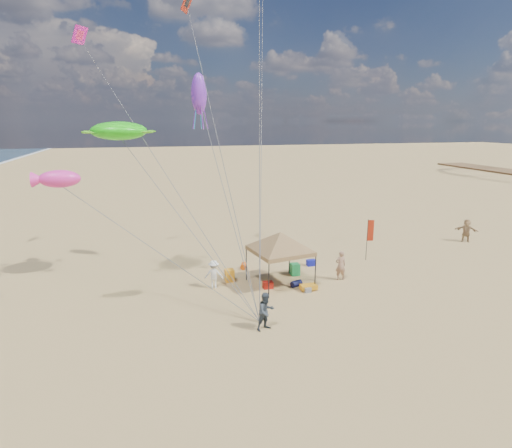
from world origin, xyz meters
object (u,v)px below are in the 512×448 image
at_px(person_near_a, 341,265).
at_px(person_far_c, 466,230).
at_px(beach_cart, 309,287).
at_px(person_near_b, 266,311).
at_px(canopy_tent, 280,234).
at_px(person_near_c, 214,274).
at_px(cooler_blue, 311,263).
at_px(cooler_red, 268,285).
at_px(chair_green, 295,269).
at_px(chair_yellow, 230,275).
at_px(feather_flag, 370,233).

distance_m(person_near_a, person_far_c, 13.66).
height_order(beach_cart, person_near_b, person_near_b).
relative_size(canopy_tent, person_far_c, 3.19).
bearing_deg(person_near_c, cooler_blue, -147.50).
relative_size(cooler_red, chair_green, 0.77).
height_order(cooler_blue, chair_green, chair_green).
xyz_separation_m(chair_yellow, person_far_c, (18.99, 3.38, 0.53)).
bearing_deg(feather_flag, person_near_c, -168.73).
xyz_separation_m(chair_green, beach_cart, (-0.10, -2.43, -0.15)).
bearing_deg(chair_yellow, cooler_red, -41.04).
xyz_separation_m(cooler_blue, chair_yellow, (-5.53, -1.28, 0.16)).
bearing_deg(chair_yellow, canopy_tent, -25.40).
height_order(cooler_blue, person_near_a, person_near_a).
distance_m(chair_yellow, person_near_b, 6.10).
distance_m(feather_flag, person_near_a, 4.49).
distance_m(beach_cart, person_near_c, 5.19).
bearing_deg(person_near_b, canopy_tent, 45.16).
distance_m(person_near_a, person_near_c, 7.26).
bearing_deg(person_near_a, beach_cart, 26.06).
bearing_deg(feather_flag, chair_green, -166.38).
height_order(feather_flag, cooler_red, feather_flag).
bearing_deg(cooler_blue, person_near_b, -124.92).
relative_size(chair_green, person_near_a, 0.40).
relative_size(cooler_blue, person_near_c, 0.34).
relative_size(person_near_a, person_near_b, 1.02).
relative_size(chair_yellow, person_near_c, 0.44).
relative_size(person_near_a, person_far_c, 0.99).
bearing_deg(chair_yellow, person_near_b, -86.27).
bearing_deg(cooler_blue, person_far_c, 8.85).
xyz_separation_m(person_near_a, person_near_c, (-7.23, 0.67, -0.08)).
relative_size(canopy_tent, cooler_blue, 10.40).
xyz_separation_m(canopy_tent, person_near_b, (-2.22, -4.83, -2.07)).
xyz_separation_m(cooler_blue, person_near_b, (-5.13, -7.35, 0.67)).
xyz_separation_m(feather_flag, person_far_c, (9.40, 2.02, -0.98)).
relative_size(canopy_tent, chair_yellow, 8.02).
relative_size(feather_flag, person_near_b, 1.61).
relative_size(cooler_red, person_near_a, 0.31).
distance_m(chair_green, person_far_c, 15.41).
bearing_deg(beach_cart, feather_flag, 33.48).
bearing_deg(cooler_red, person_far_c, 16.13).
xyz_separation_m(beach_cart, person_near_a, (2.35, 1.01, 0.67)).
relative_size(beach_cart, person_near_b, 0.52).
distance_m(cooler_red, cooler_blue, 4.69).
bearing_deg(feather_flag, chair_yellow, -171.96).
xyz_separation_m(chair_yellow, person_near_c, (-1.02, -0.76, 0.44)).
height_order(person_near_b, person_near_c, person_near_b).
bearing_deg(feather_flag, person_near_a, -140.52).
relative_size(feather_flag, person_near_c, 1.75).
height_order(person_near_b, person_far_c, person_far_c).
distance_m(cooler_red, person_near_c, 3.02).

